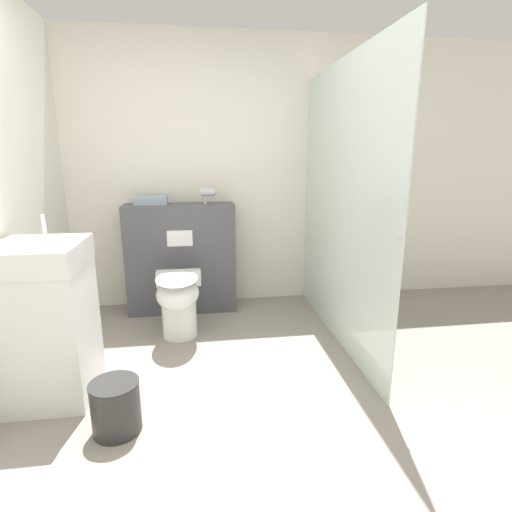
% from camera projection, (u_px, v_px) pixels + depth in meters
% --- Properties ---
extents(ground_plane, '(12.00, 12.00, 0.00)m').
position_uv_depth(ground_plane, '(250.00, 429.00, 2.15)').
color(ground_plane, gray).
extents(wall_back, '(8.00, 0.06, 2.50)m').
position_uv_depth(wall_back, '(222.00, 174.00, 3.79)').
color(wall_back, silver).
rests_on(wall_back, ground_plane).
extents(partition_panel, '(0.98, 0.31, 1.00)m').
position_uv_depth(partition_panel, '(182.00, 258.00, 3.69)').
color(partition_panel, '#4C4C51').
rests_on(partition_panel, ground_plane).
extents(shower_glass, '(0.04, 1.92, 2.11)m').
position_uv_depth(shower_glass, '(341.00, 206.00, 3.00)').
color(shower_glass, silver).
rests_on(shower_glass, ground_plane).
extents(toilet, '(0.37, 0.57, 0.53)m').
position_uv_depth(toilet, '(178.00, 300.00, 3.15)').
color(toilet, white).
rests_on(toilet, ground_plane).
extents(sink_vanity, '(0.48, 0.54, 1.09)m').
position_uv_depth(sink_vanity, '(47.00, 321.00, 2.36)').
color(sink_vanity, white).
rests_on(sink_vanity, ground_plane).
extents(hair_drier, '(0.15, 0.07, 0.14)m').
position_uv_depth(hair_drier, '(208.00, 193.00, 3.57)').
color(hair_drier, '#B7B7BC').
rests_on(hair_drier, partition_panel).
extents(folded_towel, '(0.28, 0.18, 0.07)m').
position_uv_depth(folded_towel, '(151.00, 200.00, 3.54)').
color(folded_towel, '#8C9EAD').
rests_on(folded_towel, partition_panel).
extents(waste_bin, '(0.26, 0.26, 0.28)m').
position_uv_depth(waste_bin, '(116.00, 407.00, 2.10)').
color(waste_bin, '#2D2D2D').
rests_on(waste_bin, ground_plane).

